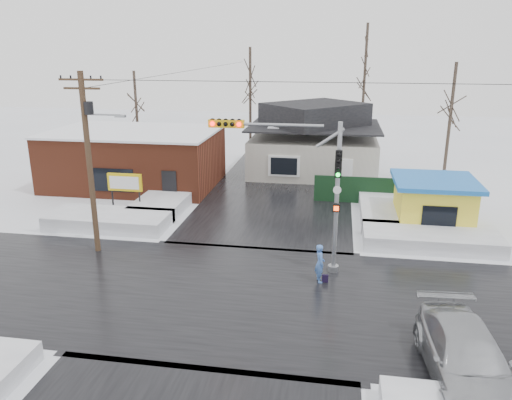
% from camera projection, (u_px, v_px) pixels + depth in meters
% --- Properties ---
extents(ground, '(120.00, 120.00, 0.00)m').
position_uv_depth(ground, '(237.00, 295.00, 21.15)').
color(ground, white).
rests_on(ground, ground).
extents(road_ns, '(10.00, 120.00, 0.02)m').
position_uv_depth(road_ns, '(237.00, 295.00, 21.14)').
color(road_ns, black).
rests_on(road_ns, ground).
extents(road_ew, '(120.00, 10.00, 0.02)m').
position_uv_depth(road_ew, '(237.00, 295.00, 21.14)').
color(road_ew, black).
rests_on(road_ew, ground).
extents(snowbank_nw, '(7.00, 3.00, 0.80)m').
position_uv_depth(snowbank_nw, '(109.00, 220.00, 29.03)').
color(snowbank_nw, white).
rests_on(snowbank_nw, ground).
extents(snowbank_ne, '(7.00, 3.00, 0.80)m').
position_uv_depth(snowbank_ne, '(431.00, 239.00, 26.21)').
color(snowbank_ne, white).
rests_on(snowbank_ne, ground).
extents(snowbank_nside_w, '(3.00, 8.00, 0.80)m').
position_uv_depth(snowbank_nside_w, '(170.00, 197.00, 33.43)').
color(snowbank_nside_w, white).
rests_on(snowbank_nside_w, ground).
extents(snowbank_nside_e, '(3.00, 8.00, 0.80)m').
position_uv_depth(snowbank_nside_e, '(384.00, 208.00, 31.24)').
color(snowbank_nside_e, white).
rests_on(snowbank_nside_e, ground).
extents(traffic_signal, '(6.05, 0.68, 7.00)m').
position_uv_depth(traffic_signal, '(302.00, 176.00, 22.21)').
color(traffic_signal, gray).
rests_on(traffic_signal, ground).
extents(utility_pole, '(3.15, 0.44, 9.00)m').
position_uv_depth(utility_pole, '(90.00, 153.00, 24.16)').
color(utility_pole, '#382619').
rests_on(utility_pole, ground).
extents(brick_building, '(12.20, 8.20, 4.12)m').
position_uv_depth(brick_building, '(135.00, 158.00, 37.32)').
color(brick_building, brown).
rests_on(brick_building, ground).
extents(marquee_sign, '(2.20, 0.21, 2.55)m').
position_uv_depth(marquee_sign, '(125.00, 184.00, 30.93)').
color(marquee_sign, black).
rests_on(marquee_sign, ground).
extents(house, '(10.40, 8.40, 5.76)m').
position_uv_depth(house, '(314.00, 141.00, 40.78)').
color(house, beige).
rests_on(house, ground).
extents(kiosk, '(4.60, 4.60, 2.88)m').
position_uv_depth(kiosk, '(433.00, 203.00, 28.64)').
color(kiosk, yellow).
rests_on(kiosk, ground).
extents(fence, '(8.00, 0.12, 1.80)m').
position_uv_depth(fence, '(375.00, 191.00, 33.05)').
color(fence, black).
rests_on(fence, ground).
extents(tree_far_left, '(3.00, 3.00, 10.00)m').
position_uv_depth(tree_far_left, '(250.00, 71.00, 43.90)').
color(tree_far_left, '#332821').
rests_on(tree_far_left, ground).
extents(tree_far_mid, '(3.00, 3.00, 12.00)m').
position_uv_depth(tree_far_mid, '(366.00, 52.00, 43.75)').
color(tree_far_mid, '#332821').
rests_on(tree_far_mid, ground).
extents(tree_far_right, '(3.00, 3.00, 9.00)m').
position_uv_depth(tree_far_right, '(454.00, 88.00, 35.99)').
color(tree_far_right, '#332821').
rests_on(tree_far_right, ground).
extents(tree_far_west, '(3.00, 3.00, 8.00)m').
position_uv_depth(tree_far_west, '(135.00, 90.00, 44.06)').
color(tree_far_west, '#332821').
rests_on(tree_far_west, ground).
extents(pedestrian, '(0.59, 0.74, 1.76)m').
position_uv_depth(pedestrian, '(320.00, 264.00, 22.07)').
color(pedestrian, '#4673C6').
rests_on(pedestrian, ground).
extents(car, '(2.75, 5.97, 1.69)m').
position_uv_depth(car, '(466.00, 358.00, 15.44)').
color(car, '#A8AAAF').
rests_on(car, ground).
extents(shopping_bag, '(0.28, 0.13, 0.35)m').
position_uv_depth(shopping_bag, '(325.00, 279.00, 22.20)').
color(shopping_bag, black).
rests_on(shopping_bag, ground).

